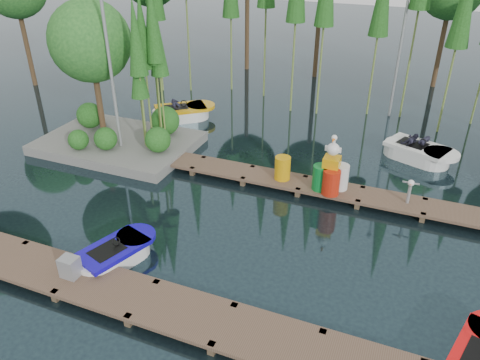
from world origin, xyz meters
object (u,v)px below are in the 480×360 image
at_px(boat_yellow_far, 182,113).
at_px(yellow_barrel, 283,168).
at_px(drum_cluster, 331,175).
at_px(boat_blue, 115,254).
at_px(utility_cabinet, 70,267).
at_px(island, 107,70).

xyz_separation_m(boat_yellow_far, yellow_barrel, (6.37, -4.31, 0.40)).
bearing_deg(yellow_barrel, boat_yellow_far, 145.90).
relative_size(boat_yellow_far, drum_cluster, 1.58).
bearing_deg(boat_blue, utility_cabinet, -93.15).
bearing_deg(boat_yellow_far, drum_cluster, -48.43).
xyz_separation_m(yellow_barrel, drum_cluster, (1.73, -0.15, 0.17)).
height_order(boat_blue, boat_yellow_far, boat_yellow_far).
bearing_deg(island, yellow_barrel, -5.95).
bearing_deg(utility_cabinet, boat_blue, 68.61).
height_order(island, utility_cabinet, island).
bearing_deg(boat_blue, island, 143.42).
distance_m(island, boat_yellow_far, 4.70).
bearing_deg(yellow_barrel, drum_cluster, -5.06).
height_order(boat_blue, utility_cabinet, utility_cabinet).
distance_m(boat_blue, yellow_barrel, 6.51).
relative_size(boat_yellow_far, utility_cabinet, 5.66).
xyz_separation_m(boat_yellow_far, drum_cluster, (8.10, -4.47, 0.57)).
bearing_deg(island, drum_cluster, -5.78).
height_order(island, drum_cluster, island).
height_order(boat_yellow_far, utility_cabinet, boat_yellow_far).
relative_size(yellow_barrel, drum_cluster, 0.42).
relative_size(boat_blue, yellow_barrel, 3.19).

